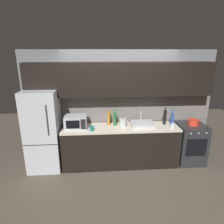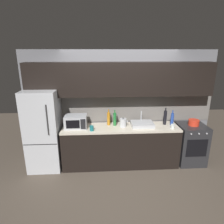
% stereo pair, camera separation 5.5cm
% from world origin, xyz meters
% --- Properties ---
extents(ground_plane, '(10.00, 10.00, 0.00)m').
position_xyz_m(ground_plane, '(0.00, 0.00, 0.00)').
color(ground_plane, '#4C4238').
extents(back_wall, '(4.25, 0.44, 2.50)m').
position_xyz_m(back_wall, '(0.00, 1.20, 1.55)').
color(back_wall, slate).
rests_on(back_wall, ground).
extents(counter_run, '(2.51, 0.60, 0.90)m').
position_xyz_m(counter_run, '(0.00, 0.90, 0.45)').
color(counter_run, black).
rests_on(counter_run, ground).
extents(refrigerator, '(0.68, 0.69, 1.73)m').
position_xyz_m(refrigerator, '(-1.64, 0.90, 0.86)').
color(refrigerator, '#B7BABF').
rests_on(refrigerator, ground).
extents(oven_range, '(0.60, 0.62, 0.90)m').
position_xyz_m(oven_range, '(1.60, 0.90, 0.45)').
color(oven_range, '#232326').
rests_on(oven_range, ground).
extents(microwave, '(0.46, 0.35, 0.27)m').
position_xyz_m(microwave, '(-0.96, 0.92, 1.04)').
color(microwave, '#A8AAAF').
rests_on(microwave, counter_run).
extents(sink_basin, '(0.48, 0.38, 0.30)m').
position_xyz_m(sink_basin, '(0.47, 0.93, 0.94)').
color(sink_basin, '#ADAFB5').
rests_on(sink_basin, counter_run).
extents(kettle, '(0.18, 0.14, 0.21)m').
position_xyz_m(kettle, '(0.05, 0.91, 0.99)').
color(kettle, '#B7BABF').
rests_on(kettle, counter_run).
extents(wine_bottle_blue, '(0.07, 0.07, 0.33)m').
position_xyz_m(wine_bottle_blue, '(1.14, 0.95, 1.04)').
color(wine_bottle_blue, '#234299').
rests_on(wine_bottle_blue, counter_run).
extents(wine_bottle_dark, '(0.07, 0.07, 0.38)m').
position_xyz_m(wine_bottle_dark, '(0.99, 0.99, 1.06)').
color(wine_bottle_dark, black).
rests_on(wine_bottle_dark, counter_run).
extents(wine_bottle_green, '(0.07, 0.07, 0.35)m').
position_xyz_m(wine_bottle_green, '(-0.12, 1.00, 1.05)').
color(wine_bottle_green, '#1E6B2D').
rests_on(wine_bottle_green, counter_run).
extents(wine_bottle_amber, '(0.07, 0.07, 0.35)m').
position_xyz_m(wine_bottle_amber, '(-0.25, 1.03, 1.05)').
color(wine_bottle_amber, '#B27019').
rests_on(wine_bottle_amber, counter_run).
extents(mug_clear, '(0.08, 0.08, 0.09)m').
position_xyz_m(mug_clear, '(1.09, 0.75, 0.95)').
color(mug_clear, silver).
rests_on(mug_clear, counter_run).
extents(mug_teal, '(0.08, 0.08, 0.11)m').
position_xyz_m(mug_teal, '(-0.62, 0.71, 0.95)').
color(mug_teal, '#19666B').
rests_on(mug_teal, counter_run).
extents(cooking_pot, '(0.23, 0.23, 0.12)m').
position_xyz_m(cooking_pot, '(1.61, 0.90, 0.96)').
color(cooking_pot, red).
rests_on(cooking_pot, oven_range).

